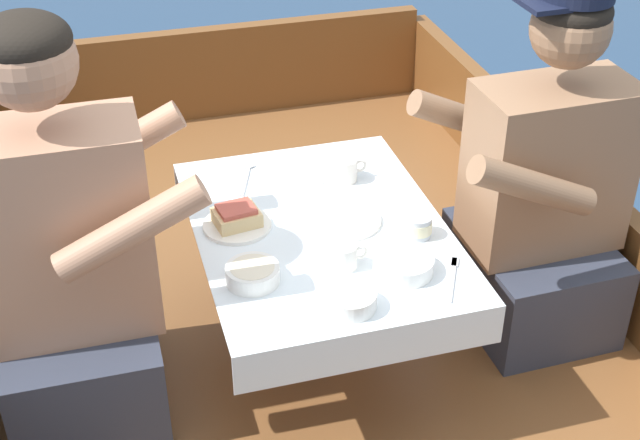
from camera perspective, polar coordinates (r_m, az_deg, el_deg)
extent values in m
plane|color=navy|center=(2.70, -0.34, -12.48)|extent=(60.00, 60.00, 0.00)
cube|color=brown|center=(2.59, -0.35, -10.11)|extent=(1.79, 2.96, 0.31)
cube|color=brown|center=(2.71, 17.53, -1.35)|extent=(0.06, 2.96, 0.32)
cube|color=brown|center=(3.61, -6.71, 9.40)|extent=(1.67, 0.06, 0.36)
cylinder|color=#B2B2B7|center=(2.33, 0.00, -4.83)|extent=(0.07, 0.07, 0.38)
cube|color=brown|center=(2.21, 0.00, -0.72)|extent=(0.58, 0.79, 0.02)
cube|color=white|center=(2.20, 0.00, -0.48)|extent=(0.61, 0.82, 0.00)
cube|color=white|center=(1.92, 3.40, -8.29)|extent=(0.61, 0.00, 0.10)
cube|color=white|center=(2.57, -2.53, 3.44)|extent=(0.61, 0.00, 0.10)
cube|color=#333847|center=(2.30, -14.82, -8.65)|extent=(0.36, 0.44, 0.26)
cube|color=tan|center=(2.07, -16.31, -0.68)|extent=(0.40, 0.22, 0.51)
sphere|color=tan|center=(1.89, -18.23, 9.61)|extent=(0.20, 0.20, 0.20)
ellipsoid|color=black|center=(1.87, -18.47, 10.88)|extent=(0.19, 0.19, 0.11)
cylinder|color=tan|center=(2.18, -12.84, 4.51)|extent=(0.34, 0.07, 0.21)
cylinder|color=tan|center=(1.87, -11.95, -0.57)|extent=(0.34, 0.07, 0.21)
cube|color=#333847|center=(2.56, 13.31, -3.59)|extent=(0.37, 0.45, 0.26)
cube|color=#936B4C|center=(2.37, 14.40, 3.33)|extent=(0.41, 0.23, 0.45)
sphere|color=#936B4C|center=(2.21, 15.75, 11.72)|extent=(0.19, 0.19, 0.19)
ellipsoid|color=black|center=(2.20, 15.92, 12.77)|extent=(0.18, 0.18, 0.11)
cylinder|color=#936B4C|center=(2.13, 13.48, 2.12)|extent=(0.34, 0.08, 0.21)
cylinder|color=#936B4C|center=(2.40, 9.36, 6.38)|extent=(0.34, 0.08, 0.21)
cube|color=black|center=(2.15, 14.01, 13.37)|extent=(0.10, 0.14, 0.01)
cylinder|color=white|center=(2.21, -5.32, -0.33)|extent=(0.17, 0.17, 0.01)
cylinder|color=white|center=(2.22, 1.60, -0.03)|extent=(0.18, 0.18, 0.01)
cube|color=#E0BC7F|center=(2.20, -5.35, 0.17)|extent=(0.12, 0.10, 0.04)
cube|color=#B74C3D|center=(2.18, -5.39, 0.70)|extent=(0.10, 0.08, 0.01)
cylinder|color=white|center=(1.93, 1.97, -5.14)|extent=(0.11, 0.11, 0.04)
cylinder|color=beige|center=(1.93, 1.98, -4.91)|extent=(0.09, 0.09, 0.02)
cylinder|color=white|center=(2.01, -4.34, -3.48)|extent=(0.12, 0.12, 0.04)
cylinder|color=beige|center=(2.01, -4.35, -3.25)|extent=(0.10, 0.10, 0.02)
cylinder|color=white|center=(2.05, 5.36, -2.87)|extent=(0.14, 0.14, 0.04)
cylinder|color=beige|center=(2.04, 5.38, -2.64)|extent=(0.11, 0.11, 0.02)
cylinder|color=white|center=(2.05, 1.55, -2.33)|extent=(0.06, 0.06, 0.06)
torus|color=white|center=(2.06, 2.62, -2.09)|extent=(0.04, 0.01, 0.04)
cylinder|color=#3D2314|center=(2.04, 1.56, -1.93)|extent=(0.05, 0.05, 0.01)
cylinder|color=white|center=(2.38, 1.55, 3.27)|extent=(0.07, 0.07, 0.06)
torus|color=white|center=(2.39, 2.60, 3.48)|extent=(0.04, 0.01, 0.04)
cylinder|color=#3D2314|center=(2.37, 1.56, 3.67)|extent=(0.06, 0.06, 0.01)
cylinder|color=silver|center=(2.17, 6.31, -0.39)|extent=(0.06, 0.06, 0.05)
cylinder|color=beige|center=(2.17, 6.31, -0.39)|extent=(0.07, 0.07, 0.03)
cube|color=silver|center=(2.04, 8.44, -3.80)|extent=(0.09, 0.16, 0.00)
cube|color=silver|center=(2.10, 8.58, -2.67)|extent=(0.03, 0.04, 0.00)
cube|color=silver|center=(2.40, -4.80, 2.61)|extent=(0.07, 0.16, 0.00)
ellipsoid|color=silver|center=(2.46, -4.60, 3.48)|extent=(0.04, 0.02, 0.01)
cube|color=silver|center=(2.39, -1.79, 2.61)|extent=(0.16, 0.09, 0.00)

